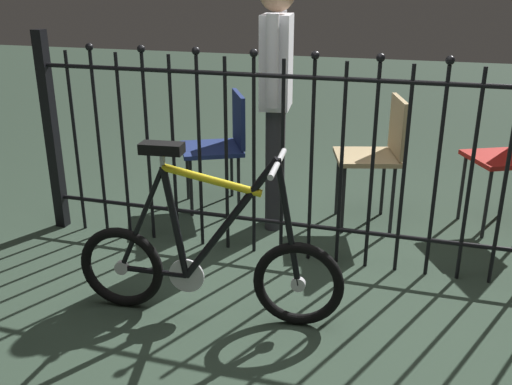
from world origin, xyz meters
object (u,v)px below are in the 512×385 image
chair_tan (379,148)px  person_visitor (276,84)px  bicycle (207,262)px  chair_navy (223,139)px

chair_tan → person_visitor: size_ratio=0.54×
bicycle → chair_navy: 1.51m
chair_tan → person_visitor: bearing=-163.0°
bicycle → chair_navy: bearing=106.7°
bicycle → chair_tan: 1.57m
chair_navy → chair_tan: chair_tan is taller
bicycle → person_visitor: bearing=88.8°
chair_navy → bicycle: bearing=-73.3°
bicycle → chair_tan: bicycle is taller
chair_tan → chair_navy: bearing=178.4°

